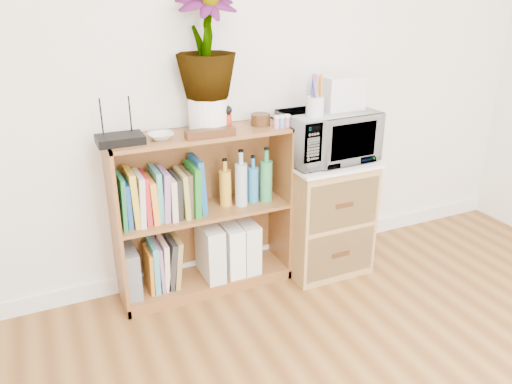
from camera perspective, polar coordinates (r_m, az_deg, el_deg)
skirting_board at (r=3.28m, az=-0.67°, el=-7.21°), size 4.00×0.02×0.10m
bookshelf at (r=2.85m, az=-6.01°, el=-2.47°), size 1.00×0.30×0.95m
wicker_unit at (r=3.14m, az=7.60°, el=-2.66°), size 0.50×0.45×0.70m
microwave at (r=2.95m, az=8.22°, el=6.37°), size 0.54×0.38×0.29m
pen_cup at (r=2.77m, az=6.75°, el=9.67°), size 0.10×0.10×0.11m
small_appliance at (r=2.98m, az=9.52°, el=11.21°), size 0.24×0.20×0.19m
router at (r=2.57m, az=-15.28°, el=5.83°), size 0.23×0.16×0.04m
white_bowl at (r=2.60m, az=-10.84°, el=6.30°), size 0.13×0.13×0.03m
plant_pot at (r=2.70m, az=-5.46°, el=8.84°), size 0.21×0.21×0.18m
potted_plant at (r=2.64m, az=-5.76°, el=16.69°), size 0.32×0.32×0.56m
trinket_box at (r=2.60m, az=-5.25°, el=6.72°), size 0.26×0.07×0.04m
kokeshi_doll at (r=2.69m, az=-3.23°, el=7.88°), size 0.04×0.04×0.09m
wooden_bowl at (r=2.82m, az=0.52°, el=8.29°), size 0.11×0.11×0.06m
paint_jars at (r=2.77m, az=2.98°, el=7.93°), size 0.11×0.04×0.06m
file_box at (r=2.89m, az=-14.21°, el=-8.73°), size 0.08×0.22×0.28m
magazine_holder_left at (r=2.96m, az=-5.27°, el=-6.67°), size 0.10×0.26×0.33m
magazine_holder_mid at (r=3.00m, az=-2.95°, el=-6.38°), size 0.10×0.25×0.31m
magazine_holder_right at (r=3.04m, az=-1.13°, el=-5.98°), size 0.10×0.25×0.31m
cookbooks at (r=2.73m, az=-10.75°, el=-0.27°), size 0.47×0.20×0.31m
liquor_bottles at (r=2.90m, az=-0.01°, el=1.73°), size 0.46×0.07×0.32m
lower_books at (r=2.92m, az=-10.64°, el=-8.06°), size 0.20×0.19×0.29m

